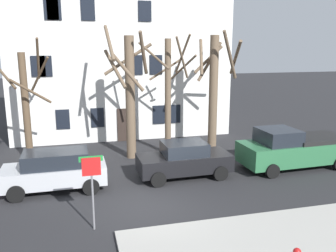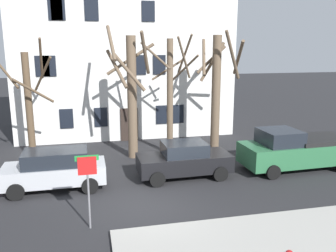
{
  "view_description": "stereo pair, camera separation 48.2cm",
  "coord_description": "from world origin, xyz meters",
  "px_view_note": "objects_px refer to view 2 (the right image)",
  "views": [
    {
      "loc": [
        -2.39,
        -12.5,
        5.98
      ],
      "look_at": [
        1.54,
        2.77,
        2.42
      ],
      "focal_mm": 38.21,
      "sensor_mm": 36.0,
      "label": 1
    },
    {
      "loc": [
        -1.92,
        -12.62,
        5.98
      ],
      "look_at": [
        1.54,
        2.77,
        2.42
      ],
      "focal_mm": 38.21,
      "sensor_mm": 36.0,
      "label": 2
    }
  ],
  "objects_px": {
    "tree_bare_end": "(217,87)",
    "pickup_truck_green": "(296,149)",
    "tree_bare_far": "(171,91)",
    "building_main": "(122,49)",
    "tree_bare_mid": "(131,91)",
    "car_silver_wagon": "(55,169)",
    "street_sign_pole": "(88,178)",
    "tree_bare_near": "(30,102)",
    "car_black_sedan": "(184,160)"
  },
  "relations": [
    {
      "from": "building_main",
      "to": "tree_bare_far",
      "type": "height_order",
      "value": "building_main"
    },
    {
      "from": "tree_bare_end",
      "to": "car_black_sedan",
      "type": "bearing_deg",
      "value": -126.38
    },
    {
      "from": "tree_bare_mid",
      "to": "tree_bare_far",
      "type": "height_order",
      "value": "tree_bare_mid"
    },
    {
      "from": "tree_bare_end",
      "to": "car_silver_wagon",
      "type": "bearing_deg",
      "value": -153.94
    },
    {
      "from": "tree_bare_far",
      "to": "street_sign_pole",
      "type": "xyz_separation_m",
      "value": [
        -4.57,
        -7.69,
        -1.77
      ]
    },
    {
      "from": "building_main",
      "to": "street_sign_pole",
      "type": "bearing_deg",
      "value": -100.11
    },
    {
      "from": "tree_bare_near",
      "to": "pickup_truck_green",
      "type": "distance_m",
      "value": 13.76
    },
    {
      "from": "tree_bare_mid",
      "to": "tree_bare_end",
      "type": "distance_m",
      "value": 5.01
    },
    {
      "from": "building_main",
      "to": "tree_bare_end",
      "type": "relative_size",
      "value": 2.15
    },
    {
      "from": "building_main",
      "to": "street_sign_pole",
      "type": "xyz_separation_m",
      "value": [
        -2.66,
        -14.93,
        -3.94
      ]
    },
    {
      "from": "tree_bare_end",
      "to": "pickup_truck_green",
      "type": "relative_size",
      "value": 1.22
    },
    {
      "from": "building_main",
      "to": "pickup_truck_green",
      "type": "bearing_deg",
      "value": -56.54
    },
    {
      "from": "tree_bare_near",
      "to": "street_sign_pole",
      "type": "height_order",
      "value": "tree_bare_near"
    },
    {
      "from": "car_black_sedan",
      "to": "street_sign_pole",
      "type": "distance_m",
      "value": 5.91
    },
    {
      "from": "tree_bare_mid",
      "to": "car_silver_wagon",
      "type": "xyz_separation_m",
      "value": [
        -3.73,
        -3.72,
        -2.76
      ]
    },
    {
      "from": "tree_bare_far",
      "to": "tree_bare_end",
      "type": "bearing_deg",
      "value": 6.99
    },
    {
      "from": "tree_bare_mid",
      "to": "tree_bare_far",
      "type": "bearing_deg",
      "value": 5.22
    },
    {
      "from": "pickup_truck_green",
      "to": "tree_bare_far",
      "type": "bearing_deg",
      "value": 144.67
    },
    {
      "from": "tree_bare_end",
      "to": "car_silver_wagon",
      "type": "xyz_separation_m",
      "value": [
        -8.71,
        -4.26,
        -2.79
      ]
    },
    {
      "from": "car_silver_wagon",
      "to": "pickup_truck_green",
      "type": "height_order",
      "value": "pickup_truck_green"
    },
    {
      "from": "building_main",
      "to": "car_silver_wagon",
      "type": "height_order",
      "value": "building_main"
    },
    {
      "from": "tree_bare_end",
      "to": "building_main",
      "type": "bearing_deg",
      "value": 124.12
    },
    {
      "from": "tree_bare_far",
      "to": "tree_bare_end",
      "type": "height_order",
      "value": "tree_bare_end"
    },
    {
      "from": "car_black_sedan",
      "to": "street_sign_pole",
      "type": "relative_size",
      "value": 1.69
    },
    {
      "from": "tree_bare_mid",
      "to": "building_main",
      "type": "bearing_deg",
      "value": 87.64
    },
    {
      "from": "building_main",
      "to": "tree_bare_mid",
      "type": "height_order",
      "value": "building_main"
    },
    {
      "from": "tree_bare_mid",
      "to": "tree_bare_far",
      "type": "relative_size",
      "value": 1.07
    },
    {
      "from": "tree_bare_far",
      "to": "car_silver_wagon",
      "type": "relative_size",
      "value": 1.56
    },
    {
      "from": "tree_bare_far",
      "to": "tree_bare_mid",
      "type": "bearing_deg",
      "value": -174.78
    },
    {
      "from": "tree_bare_near",
      "to": "car_black_sedan",
      "type": "relative_size",
      "value": 1.48
    },
    {
      "from": "pickup_truck_green",
      "to": "street_sign_pole",
      "type": "height_order",
      "value": "street_sign_pole"
    },
    {
      "from": "tree_bare_near",
      "to": "pickup_truck_green",
      "type": "relative_size",
      "value": 1.14
    },
    {
      "from": "car_black_sedan",
      "to": "pickup_truck_green",
      "type": "xyz_separation_m",
      "value": [
        5.66,
        -0.07,
        0.15
      ]
    },
    {
      "from": "tree_bare_near",
      "to": "pickup_truck_green",
      "type": "xyz_separation_m",
      "value": [
        12.83,
        -4.47,
        -2.14
      ]
    },
    {
      "from": "tree_bare_near",
      "to": "tree_bare_end",
      "type": "xyz_separation_m",
      "value": [
        10.19,
        -0.3,
        0.55
      ]
    },
    {
      "from": "pickup_truck_green",
      "to": "street_sign_pole",
      "type": "relative_size",
      "value": 2.19
    },
    {
      "from": "street_sign_pole",
      "to": "car_silver_wagon",
      "type": "bearing_deg",
      "value": 110.06
    },
    {
      "from": "pickup_truck_green",
      "to": "car_silver_wagon",
      "type": "bearing_deg",
      "value": -179.55
    },
    {
      "from": "car_black_sedan",
      "to": "street_sign_pole",
      "type": "bearing_deg",
      "value": -137.69
    },
    {
      "from": "tree_bare_mid",
      "to": "street_sign_pole",
      "type": "distance_m",
      "value": 8.07
    },
    {
      "from": "car_silver_wagon",
      "to": "car_black_sedan",
      "type": "relative_size",
      "value": 0.98
    },
    {
      "from": "street_sign_pole",
      "to": "tree_bare_far",
      "type": "bearing_deg",
      "value": 59.26
    },
    {
      "from": "building_main",
      "to": "pickup_truck_green",
      "type": "xyz_separation_m",
      "value": [
        7.32,
        -11.07,
        -4.75
      ]
    },
    {
      "from": "tree_bare_far",
      "to": "street_sign_pole",
      "type": "relative_size",
      "value": 2.59
    },
    {
      "from": "tree_bare_mid",
      "to": "car_silver_wagon",
      "type": "bearing_deg",
      "value": -135.1
    },
    {
      "from": "pickup_truck_green",
      "to": "tree_bare_near",
      "type": "bearing_deg",
      "value": 160.8
    },
    {
      "from": "tree_bare_far",
      "to": "pickup_truck_green",
      "type": "xyz_separation_m",
      "value": [
        5.4,
        -3.83,
        -2.58
      ]
    },
    {
      "from": "tree_bare_near",
      "to": "car_silver_wagon",
      "type": "height_order",
      "value": "tree_bare_near"
    },
    {
      "from": "building_main",
      "to": "tree_bare_mid",
      "type": "xyz_separation_m",
      "value": [
        -0.31,
        -7.44,
        -2.08
      ]
    },
    {
      "from": "building_main",
      "to": "street_sign_pole",
      "type": "relative_size",
      "value": 5.75
    }
  ]
}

